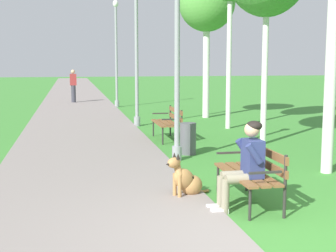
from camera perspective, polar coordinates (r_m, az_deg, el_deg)
The scene contains 12 objects.
ground_plane at distance 5.86m, azimuth 12.02°, elevation -13.00°, with size 120.00×120.00×0.00m, color #3D8433.
paved_path at distance 29.08m, azimuth -10.93°, elevation 3.56°, with size 3.39×60.00×0.04m, color gray.
park_bench_near at distance 7.02m, azimuth 10.03°, elevation -5.11°, with size 0.55×1.50×0.85m.
park_bench_mid at distance 12.56m, azimuth 0.11°, elevation 0.66°, with size 0.55×1.50×0.85m.
person_seated_on_near_bench at distance 6.69m, azimuth 9.16°, elevation -4.25°, with size 0.74×0.49×1.25m.
dog_shepherd at distance 7.34m, azimuth 2.20°, elevation -6.46°, with size 0.78×0.47×0.71m.
lamp_post_near at distance 9.83m, azimuth 1.09°, elevation 9.25°, with size 0.24×0.24×4.49m.
lamp_post_mid at distance 15.19m, azimuth -3.77°, elevation 8.90°, with size 0.24×0.24×4.59m.
lamp_post_far at distance 21.73m, azimuth -6.18°, elevation 8.70°, with size 0.24×0.24×4.74m.
birch_tree_fifth at distance 17.68m, azimuth 4.65°, elevation 14.34°, with size 2.02×2.09×5.21m.
litter_bin at distance 10.64m, azimuth 2.39°, elevation -1.51°, with size 0.36×0.36×0.70m, color #515156.
pedestrian_distant at distance 24.13m, azimuth -11.20°, elevation 4.68°, with size 0.32×0.22×1.65m.
Camera 1 is at (-2.23, -5.01, 2.06)m, focal length 51.21 mm.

